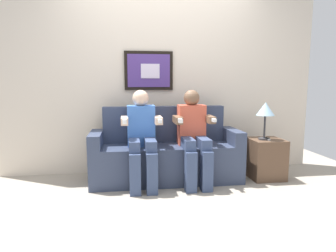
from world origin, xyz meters
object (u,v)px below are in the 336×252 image
at_px(couch, 166,155).
at_px(person_on_right, 193,133).
at_px(side_table_right, 266,159).
at_px(spare_remote_on_table, 267,139).
at_px(person_on_left, 142,135).
at_px(table_lamp, 265,111).

bearing_deg(couch, person_on_right, -28.81).
xyz_separation_m(couch, side_table_right, (1.25, -0.11, -0.06)).
bearing_deg(couch, spare_remote_on_table, -6.31).
bearing_deg(person_on_left, couch, 28.80).
relative_size(couch, person_on_left, 1.62).
bearing_deg(table_lamp, couch, 173.78).
bearing_deg(person_on_left, person_on_right, 0.00).
bearing_deg(spare_remote_on_table, side_table_right, 60.69).
distance_m(person_on_left, side_table_right, 1.60).
relative_size(person_on_right, table_lamp, 2.41).
distance_m(person_on_right, table_lamp, 0.94).
relative_size(side_table_right, spare_remote_on_table, 3.85).
xyz_separation_m(couch, spare_remote_on_table, (1.23, -0.14, 0.20)).
xyz_separation_m(person_on_right, spare_remote_on_table, (0.93, 0.03, -0.10)).
bearing_deg(couch, person_on_left, -151.20).
xyz_separation_m(person_on_left, table_lamp, (1.51, 0.04, 0.25)).
distance_m(side_table_right, spare_remote_on_table, 0.26).
xyz_separation_m(couch, table_lamp, (1.20, -0.13, 0.55)).
distance_m(person_on_left, table_lamp, 1.53).
distance_m(couch, table_lamp, 1.33).
relative_size(person_on_left, side_table_right, 2.22).
height_order(couch, table_lamp, table_lamp).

